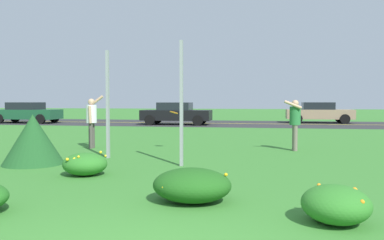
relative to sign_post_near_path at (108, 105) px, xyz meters
name	(u,v)px	position (x,y,z in m)	size (l,w,h in m)	color
ground_plane	(232,142)	(3.02, 4.88, -1.46)	(120.00, 120.00, 0.00)	#387A2D
highway_strip	(245,124)	(3.02, 16.68, -1.46)	(120.00, 8.07, 0.01)	#2D2D30
highway_center_stripe	(245,124)	(3.02, 16.68, -1.45)	(120.00, 0.16, 0.00)	yellow
daylily_clump_mid_center	(336,204)	(5.07, -4.90, -1.22)	(0.87, 0.93, 0.49)	#2D7526
daylily_clump_near_camera	(192,185)	(3.07, -4.20, -1.20)	(1.22, 1.02, 0.53)	#1E5619
daylily_clump_front_right	(85,164)	(0.48, -2.46, -1.22)	(0.93, 0.87, 0.50)	#2D7526
sign_post_near_path	(108,105)	(0.00, 0.00, 0.00)	(0.07, 0.10, 2.92)	#93969B
sign_post_by_roadside	(181,104)	(2.24, -0.94, 0.04)	(0.07, 0.10, 3.00)	#93969B
evergreen_shrub_side	(33,139)	(-1.41, -1.32, -0.84)	(1.47, 1.47, 1.24)	#1E5123
person_thrower_white_shirt	(92,118)	(-1.38, 2.00, -0.48)	(0.51, 0.51, 1.75)	silver
person_catcher_green_shirt	(295,120)	(5.16, 2.50, -0.51)	(0.54, 0.51, 1.59)	#287038
frisbee_orange	(174,113)	(1.38, 2.05, -0.27)	(0.28, 0.27, 0.13)	orange
car_dark_green_leftmost	(27,112)	(-12.05, 14.86, -0.72)	(4.50, 2.00, 1.45)	#194C2D
car_black_center_left	(176,113)	(-1.35, 14.86, -0.72)	(4.50, 2.00, 1.45)	black
car_tan_center_right	(319,112)	(8.11, 18.49, -0.72)	(4.50, 2.00, 1.45)	#937F60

